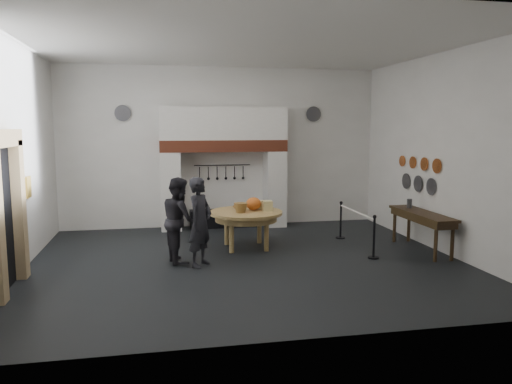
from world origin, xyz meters
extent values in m
cube|color=black|center=(0.00, 0.00, 0.00)|extent=(9.00, 8.00, 0.02)
cube|color=silver|center=(0.00, 0.00, 4.50)|extent=(9.00, 8.00, 0.02)
cube|color=white|center=(0.00, 4.00, 2.25)|extent=(9.00, 0.02, 4.50)
cube|color=white|center=(0.00, -4.00, 2.25)|extent=(9.00, 0.02, 4.50)
cube|color=white|center=(-4.50, 0.00, 2.25)|extent=(0.02, 8.00, 4.50)
cube|color=white|center=(4.50, 0.00, 2.25)|extent=(0.02, 8.00, 4.50)
cube|color=silver|center=(-1.48, 3.65, 1.07)|extent=(0.55, 0.70, 2.15)
cube|color=silver|center=(1.48, 3.65, 1.07)|extent=(0.55, 0.70, 2.15)
cube|color=#9E442B|center=(0.00, 3.65, 2.31)|extent=(3.50, 0.72, 0.32)
cube|color=silver|center=(0.00, 3.65, 2.92)|extent=(3.50, 0.70, 0.90)
cube|color=black|center=(0.00, 3.72, 0.25)|extent=(1.90, 0.45, 0.50)
cylinder|color=black|center=(0.00, 3.92, 1.75)|extent=(1.60, 0.02, 0.02)
cube|color=black|center=(-4.47, -1.00, 1.25)|extent=(0.04, 1.10, 2.50)
cube|color=tan|center=(-4.38, -0.30, 1.30)|extent=(0.22, 0.30, 2.60)
cube|color=tan|center=(-4.38, -1.00, 2.65)|extent=(0.22, 1.70, 0.30)
cube|color=gold|center=(-4.45, 0.80, 1.60)|extent=(0.05, 0.34, 0.44)
cylinder|color=tan|center=(0.20, 1.18, 0.84)|extent=(2.15, 2.15, 0.07)
ellipsoid|color=orange|center=(0.40, 1.28, 1.03)|extent=(0.36, 0.36, 0.31)
cube|color=#D0BF7C|center=(0.70, 1.13, 0.99)|extent=(0.22, 0.22, 0.24)
cube|color=#F7E394|center=(0.68, 1.43, 0.97)|extent=(0.18, 0.18, 0.20)
cone|color=olive|center=(0.05, 1.03, 0.98)|extent=(0.40, 0.40, 0.22)
ellipsoid|color=#925D34|center=(0.10, 1.53, 0.94)|extent=(0.31, 0.18, 0.13)
imported|color=black|center=(-0.99, -0.13, 0.92)|extent=(0.74, 0.80, 1.83)
imported|color=black|center=(-1.39, 0.27, 0.90)|extent=(0.82, 0.98, 1.80)
cube|color=#352713|center=(4.10, 0.12, 0.87)|extent=(0.55, 2.20, 0.06)
cylinder|color=#47484C|center=(4.10, 0.72, 1.01)|extent=(0.12, 0.12, 0.22)
cylinder|color=#C6662D|center=(4.46, 0.20, 1.95)|extent=(0.03, 0.34, 0.34)
cylinder|color=#C6662D|center=(4.46, 0.75, 1.95)|extent=(0.03, 0.32, 0.32)
cylinder|color=#C6662D|center=(4.46, 1.30, 1.95)|extent=(0.03, 0.30, 0.30)
cylinder|color=#C6662D|center=(4.46, 1.85, 1.95)|extent=(0.03, 0.28, 0.28)
cylinder|color=#4C4C51|center=(4.46, 0.40, 1.45)|extent=(0.03, 0.40, 0.40)
cylinder|color=#4C4C51|center=(4.46, 1.00, 1.45)|extent=(0.03, 0.40, 0.40)
cylinder|color=#4C4C51|center=(4.46, 1.60, 1.45)|extent=(0.03, 0.40, 0.40)
cylinder|color=#4C4C51|center=(-2.70, 3.96, 3.20)|extent=(0.44, 0.03, 0.44)
cylinder|color=#4C4C51|center=(2.70, 3.96, 3.20)|extent=(0.44, 0.03, 0.44)
cylinder|color=black|center=(2.75, -0.29, 0.45)|extent=(0.05, 0.05, 0.90)
cylinder|color=black|center=(2.75, 1.71, 0.45)|extent=(0.05, 0.05, 0.90)
cylinder|color=white|center=(2.75, 0.71, 0.85)|extent=(0.04, 2.00, 0.04)
camera|label=1|loc=(-1.81, -10.15, 2.86)|focal=35.00mm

